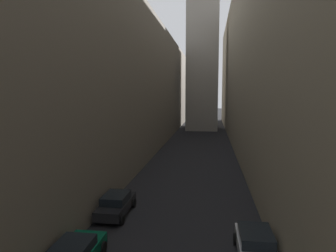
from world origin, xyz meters
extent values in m
plane|color=black|center=(0.00, 48.00, 0.00)|extent=(264.00, 264.00, 0.00)
cube|color=#756B5B|center=(-12.28, 50.00, 9.61)|extent=(13.56, 108.00, 19.21)
cube|color=gray|center=(11.45, 50.00, 12.79)|extent=(11.90, 108.00, 25.58)
cube|color=gray|center=(0.00, 76.83, 22.94)|extent=(7.17, 7.17, 45.88)
cube|color=black|center=(-4.40, 18.84, 1.13)|extent=(1.66, 2.10, 0.47)
cylinder|color=black|center=(-5.30, 20.43, 0.33)|extent=(0.22, 0.65, 0.65)
cylinder|color=black|center=(-3.50, 20.43, 0.33)|extent=(0.22, 0.65, 0.65)
cube|color=black|center=(-4.40, 25.53, 0.63)|extent=(1.73, 4.40, 0.63)
cube|color=black|center=(-4.40, 25.52, 1.22)|extent=(1.59, 2.29, 0.54)
cylinder|color=black|center=(-5.27, 27.02, 0.32)|extent=(0.22, 0.64, 0.64)
cylinder|color=black|center=(-3.53, 27.02, 0.32)|extent=(0.22, 0.64, 0.64)
cylinder|color=black|center=(-5.27, 24.03, 0.32)|extent=(0.22, 0.64, 0.64)
cylinder|color=black|center=(-3.53, 24.03, 0.32)|extent=(0.22, 0.64, 0.64)
cube|color=#B7B7BC|center=(4.40, 20.96, 0.63)|extent=(1.77, 4.35, 0.62)
cube|color=black|center=(4.40, 21.07, 1.21)|extent=(1.63, 2.32, 0.54)
cylinder|color=black|center=(3.51, 22.44, 0.32)|extent=(0.22, 0.64, 0.64)
cylinder|color=black|center=(5.29, 22.44, 0.32)|extent=(0.22, 0.64, 0.64)
camera|label=1|loc=(2.03, 5.89, 8.43)|focal=32.36mm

